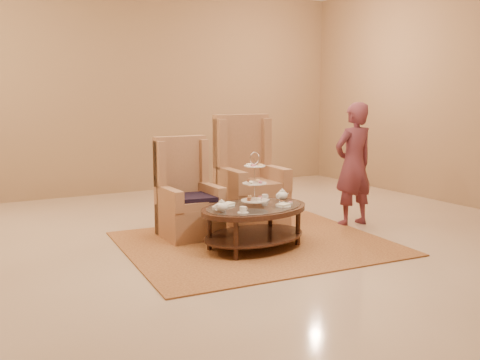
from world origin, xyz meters
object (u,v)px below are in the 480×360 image
armchair_right (248,186)px  person (354,164)px  tea_table (254,214)px  armchair_left (187,203)px

armchair_right → person: bearing=-33.3°
tea_table → armchair_right: 1.27m
armchair_left → person: (2.08, -0.50, 0.39)m
armchair_left → armchair_right: size_ratio=0.84×
armchair_right → person: (1.08, -0.79, 0.31)m
armchair_left → tea_table: bearing=-63.6°
tea_table → armchair_left: bearing=107.1°
armchair_left → armchair_right: 1.04m
tea_table → person: bearing=1.8°
person → armchair_right: bearing=-36.9°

